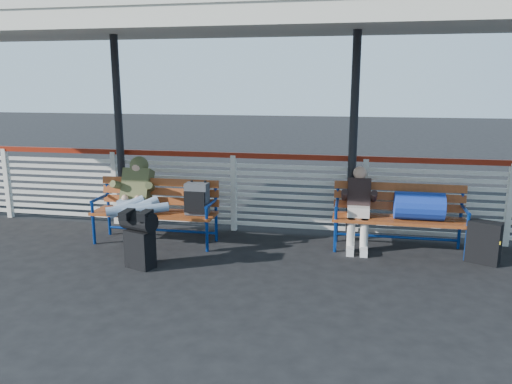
% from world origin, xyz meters
% --- Properties ---
extents(ground, '(60.00, 60.00, 0.00)m').
position_xyz_m(ground, '(0.00, 0.00, 0.00)').
color(ground, black).
rests_on(ground, ground).
extents(fence, '(12.08, 0.08, 1.24)m').
position_xyz_m(fence, '(0.00, 1.90, 0.66)').
color(fence, silver).
rests_on(fence, ground).
extents(canopy, '(12.60, 3.60, 3.16)m').
position_xyz_m(canopy, '(-0.00, 0.87, 3.04)').
color(canopy, silver).
rests_on(canopy, ground).
extents(luggage_stack, '(0.50, 0.38, 0.73)m').
position_xyz_m(luggage_stack, '(-0.77, 0.07, 0.40)').
color(luggage_stack, black).
rests_on(luggage_stack, ground).
extents(bench_left, '(1.80, 0.56, 0.92)m').
position_xyz_m(bench_left, '(-0.78, 1.11, 0.59)').
color(bench_left, '#AA4E21').
rests_on(bench_left, ground).
extents(bench_right, '(1.80, 0.56, 0.92)m').
position_xyz_m(bench_right, '(2.61, 1.40, 0.61)').
color(bench_right, '#AA4E21').
rests_on(bench_right, ground).
extents(traveler_man, '(0.93, 1.63, 0.77)m').
position_xyz_m(traveler_man, '(-1.12, 0.76, 0.67)').
color(traveler_man, '#98ABCC').
rests_on(traveler_man, ground).
extents(companion_person, '(0.32, 0.66, 1.15)m').
position_xyz_m(companion_person, '(1.91, 1.40, 0.60)').
color(companion_person, beige).
rests_on(companion_person, ground).
extents(suitcase_side, '(0.45, 0.38, 0.55)m').
position_xyz_m(suitcase_side, '(3.51, 1.10, 0.28)').
color(suitcase_side, black).
rests_on(suitcase_side, ground).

